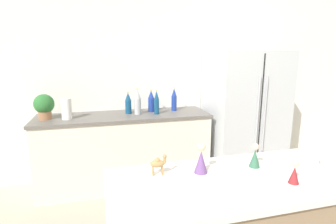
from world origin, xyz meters
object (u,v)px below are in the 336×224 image
object	(u,v)px
potted_plant	(44,106)
back_bottle_4	(151,101)
camel_figurine	(158,163)
wise_man_figurine_blue	(201,160)
refrigerator	(244,115)
wise_man_figurine_purple	(294,173)
back_bottle_2	(157,103)
back_bottle_1	(137,102)
back_bottle_3	(128,103)
paper_towel_roll	(67,109)
back_bottle_0	(174,100)
wise_man_figurine_crimson	(255,157)

from	to	relation	value
potted_plant	back_bottle_4	bearing A→B (deg)	4.60
camel_figurine	wise_man_figurine_blue	distance (m)	0.23
refrigerator	wise_man_figurine_purple	xyz separation A→B (m)	(-0.97, -2.08, 0.21)
wise_man_figurine_blue	back_bottle_2	bearing A→B (deg)	84.94
back_bottle_1	back_bottle_4	world-z (taller)	back_bottle_1
potted_plant	camel_figurine	size ratio (longest dim) A/B	2.58
potted_plant	back_bottle_3	size ratio (longest dim) A/B	1.06
wise_man_figurine_purple	potted_plant	bearing A→B (deg)	125.19
wise_man_figurine_blue	paper_towel_roll	bearing A→B (deg)	115.19
back_bottle_2	back_bottle_3	size ratio (longest dim) A/B	1.11
back_bottle_1	wise_man_figurine_blue	bearing A→B (deg)	-88.13
back_bottle_4	back_bottle_1	bearing A→B (deg)	-150.57
refrigerator	back_bottle_2	bearing A→B (deg)	179.18
paper_towel_roll	back_bottle_2	size ratio (longest dim) A/B	0.80
potted_plant	back_bottle_2	size ratio (longest dim) A/B	0.96
paper_towel_roll	back_bottle_1	bearing A→B (deg)	3.39
paper_towel_roll	camel_figurine	distance (m)	1.94
wise_man_figurine_purple	back_bottle_0	bearing A→B (deg)	89.25
wise_man_figurine_purple	wise_man_figurine_crimson	bearing A→B (deg)	109.23
wise_man_figurine_crimson	wise_man_figurine_purple	xyz separation A→B (m)	(0.08, -0.22, -0.01)
back_bottle_1	paper_towel_roll	bearing A→B (deg)	-176.61
back_bottle_0	wise_man_figurine_purple	distance (m)	2.24
paper_towel_roll	wise_man_figurine_purple	distance (m)	2.46
back_bottle_4	wise_man_figurine_crimson	world-z (taller)	back_bottle_4
back_bottle_1	back_bottle_2	bearing A→B (deg)	-13.09
back_bottle_3	potted_plant	bearing A→B (deg)	-176.41
potted_plant	wise_man_figurine_blue	xyz separation A→B (m)	(1.12, -1.92, 0.00)
back_bottle_1	wise_man_figurine_crimson	xyz separation A→B (m)	(0.39, -1.92, -0.00)
wise_man_figurine_crimson	back_bottle_0	bearing A→B (deg)	86.95
back_bottle_2	wise_man_figurine_blue	xyz separation A→B (m)	(-0.17, -1.86, 0.02)
wise_man_figurine_purple	wise_man_figurine_blue	bearing A→B (deg)	150.03
back_bottle_2	camel_figurine	xyz separation A→B (m)	(-0.39, -1.83, 0.01)
back_bottle_4	wise_man_figurine_crimson	bearing A→B (deg)	-84.53
back_bottle_1	back_bottle_4	distance (m)	0.22
potted_plant	back_bottle_4	size ratio (longest dim) A/B	1.02
refrigerator	paper_towel_roll	world-z (taller)	refrigerator
refrigerator	back_bottle_4	size ratio (longest dim) A/B	5.95
potted_plant	back_bottle_0	distance (m)	1.55
paper_towel_roll	back_bottle_2	bearing A→B (deg)	-0.25
back_bottle_4	wise_man_figurine_crimson	size ratio (longest dim) A/B	2.01
wise_man_figurine_blue	back_bottle_4	bearing A→B (deg)	86.34
potted_plant	back_bottle_0	bearing A→B (deg)	3.21
back_bottle_1	back_bottle_3	distance (m)	0.13
back_bottle_1	wise_man_figurine_blue	distance (m)	1.92
refrigerator	wise_man_figurine_crimson	xyz separation A→B (m)	(-1.05, -1.85, 0.22)
potted_plant	camel_figurine	distance (m)	2.09
camel_figurine	back_bottle_0	bearing A→B (deg)	71.51
back_bottle_0	wise_man_figurine_crimson	xyz separation A→B (m)	(-0.11, -2.02, 0.00)
wise_man_figurine_crimson	wise_man_figurine_purple	distance (m)	0.24
paper_towel_roll	back_bottle_0	distance (m)	1.32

